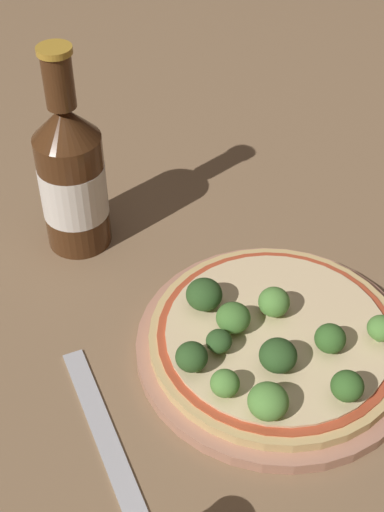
# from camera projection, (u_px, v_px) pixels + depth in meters

# --- Properties ---
(ground_plane) EXTENTS (3.00, 3.00, 0.00)m
(ground_plane) POSITION_uv_depth(u_px,v_px,m) (275.00, 350.00, 0.65)
(ground_plane) COLOR #846647
(plate) EXTENTS (0.25, 0.25, 0.01)m
(plate) POSITION_uv_depth(u_px,v_px,m) (274.00, 347.00, 0.64)
(plate) COLOR tan
(plate) RESTS_ON ground_plane
(pizza) EXTENTS (0.23, 0.23, 0.01)m
(pizza) POSITION_uv_depth(u_px,v_px,m) (281.00, 338.00, 0.63)
(pizza) COLOR tan
(pizza) RESTS_ON plate
(broccoli_floret_0) EXTENTS (0.03, 0.03, 0.03)m
(broccoli_floret_0) POSITION_uv_depth(u_px,v_px,m) (278.00, 356.00, 0.59)
(broccoli_floret_0) COLOR #6B8E51
(broccoli_floret_0) RESTS_ON pizza
(broccoli_floret_1) EXTENTS (0.03, 0.03, 0.03)m
(broccoli_floret_1) POSITION_uv_depth(u_px,v_px,m) (274.00, 302.00, 0.63)
(broccoli_floret_1) COLOR #6B8E51
(broccoli_floret_1) RESTS_ON pizza
(broccoli_floret_2) EXTENTS (0.03, 0.03, 0.02)m
(broccoli_floret_2) POSITION_uv_depth(u_px,v_px,m) (382.00, 328.00, 0.61)
(broccoli_floret_2) COLOR #6B8E51
(broccoli_floret_2) RESTS_ON pizza
(broccoli_floret_3) EXTENTS (0.03, 0.03, 0.03)m
(broccoli_floret_3) POSITION_uv_depth(u_px,v_px,m) (268.00, 401.00, 0.56)
(broccoli_floret_3) COLOR #6B8E51
(broccoli_floret_3) RESTS_ON pizza
(broccoli_floret_4) EXTENTS (0.03, 0.03, 0.03)m
(broccoli_floret_4) POSITION_uv_depth(u_px,v_px,m) (192.00, 357.00, 0.59)
(broccoli_floret_4) COLOR #6B8E51
(broccoli_floret_4) RESTS_ON pizza
(broccoli_floret_5) EXTENTS (0.03, 0.03, 0.03)m
(broccoli_floret_5) POSITION_uv_depth(u_px,v_px,m) (233.00, 318.00, 0.62)
(broccoli_floret_5) COLOR #6B8E51
(broccoli_floret_5) RESTS_ON pizza
(broccoli_floret_6) EXTENTS (0.03, 0.03, 0.03)m
(broccoli_floret_6) POSITION_uv_depth(u_px,v_px,m) (330.00, 339.00, 0.60)
(broccoli_floret_6) COLOR #6B8E51
(broccoli_floret_6) RESTS_ON pizza
(broccoli_floret_7) EXTENTS (0.02, 0.02, 0.02)m
(broccoli_floret_7) POSITION_uv_depth(u_px,v_px,m) (221.00, 345.00, 0.60)
(broccoli_floret_7) COLOR #6B8E51
(broccoli_floret_7) RESTS_ON pizza
(broccoli_floret_8) EXTENTS (0.02, 0.02, 0.02)m
(broccoli_floret_8) POSITION_uv_depth(u_px,v_px,m) (225.00, 383.00, 0.57)
(broccoli_floret_8) COLOR #6B8E51
(broccoli_floret_8) RESTS_ON pizza
(broccoli_floret_9) EXTENTS (0.03, 0.03, 0.03)m
(broccoli_floret_9) POSITION_uv_depth(u_px,v_px,m) (204.00, 295.00, 0.64)
(broccoli_floret_9) COLOR #6B8E51
(broccoli_floret_9) RESTS_ON pizza
(broccoli_floret_10) EXTENTS (0.03, 0.03, 0.03)m
(broccoli_floret_10) POSITION_uv_depth(u_px,v_px,m) (347.00, 386.00, 0.56)
(broccoli_floret_10) COLOR #6B8E51
(broccoli_floret_10) RESTS_ON pizza
(beer_bottle) EXTENTS (0.07, 0.07, 0.22)m
(beer_bottle) POSITION_uv_depth(u_px,v_px,m) (72.00, 177.00, 0.70)
(beer_bottle) COLOR #472814
(beer_bottle) RESTS_ON ground_plane
(fork) EXTENTS (0.02, 0.19, 0.00)m
(fork) POSITION_uv_depth(u_px,v_px,m) (105.00, 435.00, 0.58)
(fork) COLOR #B2B2B7
(fork) RESTS_ON ground_plane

